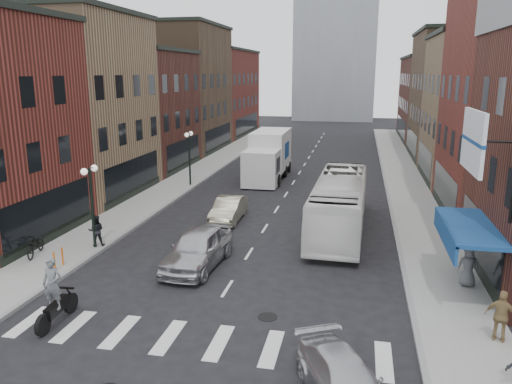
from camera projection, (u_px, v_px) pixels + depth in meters
ground at (220, 299)px, 18.88m from camera, size 160.00×160.00×0.00m
sidewalk_left at (194, 175)px, 41.48m from camera, size 3.00×74.00×0.15m
sidewalk_right at (405, 184)px, 38.12m from camera, size 3.00×74.00×0.15m
curb_left at (211, 176)px, 41.20m from camera, size 0.20×74.00×0.16m
curb_right at (385, 184)px, 38.43m from camera, size 0.20×74.00×0.16m
crosswalk_stripes at (195, 340)px, 16.02m from camera, size 12.00×2.20×0.01m
bldg_left_mid_a at (61, 106)px, 33.72m from camera, size 10.30×10.20×12.30m
bldg_left_mid_b at (128, 110)px, 43.48m from camera, size 10.30×10.20×10.30m
bldg_left_far_a at (173, 89)px, 53.60m from camera, size 10.30×12.20×13.30m
bldg_left_far_b at (211, 93)px, 67.15m from camera, size 10.30×16.20×11.30m
bldg_right_mid_b at (498, 109)px, 37.43m from camera, size 10.30×10.20×11.30m
bldg_right_far_a at (469, 96)px, 47.78m from camera, size 10.30×12.20×12.30m
bldg_right_far_b at (445, 99)px, 61.34m from camera, size 10.30×16.20×10.30m
awning_blue at (464, 228)px, 18.88m from camera, size 1.80×5.00×0.78m
billboard_sign at (476, 143)px, 16.22m from camera, size 1.52×3.00×3.70m
streetlamp_near at (91, 191)px, 23.46m from camera, size 0.32×1.22×4.11m
streetlamp_far at (189, 148)px, 36.79m from camera, size 0.32×1.22×4.11m
bike_rack at (58, 259)px, 21.49m from camera, size 0.08×0.68×0.80m
box_truck at (268, 156)px, 39.75m from camera, size 2.73×8.62×3.75m
motorcycle_rider at (54, 294)px, 16.78m from camera, size 0.69×2.35×2.40m
transit_bus at (339, 204)px, 26.69m from camera, size 2.83×10.95×3.03m
sedan_left_near at (198, 248)px, 21.90m from camera, size 2.35×5.14×1.71m
sedan_left_far at (229, 209)px, 28.76m from camera, size 1.47×4.11×1.35m
curb_car at (346, 382)px, 12.88m from camera, size 3.35×4.39×1.18m
parked_bicycle at (36, 245)px, 22.93m from camera, size 1.16×2.04×1.02m
ped_left_solo at (96, 231)px, 24.12m from camera, size 0.85×0.68×1.53m
ped_right_b at (502, 316)px, 15.50m from camera, size 1.10×0.80×1.69m
ped_right_c at (468, 266)px, 19.55m from camera, size 0.84×0.59×1.63m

